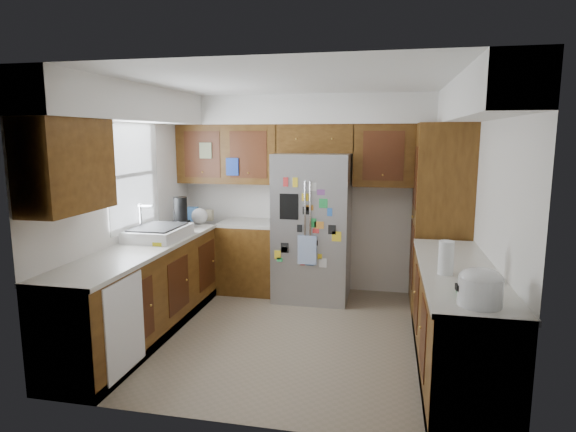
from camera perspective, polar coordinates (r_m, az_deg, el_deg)
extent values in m
plane|color=gray|center=(5.06, 0.68, -13.90)|extent=(3.60, 3.60, 0.00)
cube|color=silver|center=(6.27, 3.51, 2.51)|extent=(3.60, 0.04, 2.50)
cube|color=silver|center=(5.35, -18.57, 0.83)|extent=(0.04, 3.20, 2.50)
cube|color=silver|center=(4.71, 22.72, -0.53)|extent=(0.04, 3.20, 2.50)
cube|color=silver|center=(3.18, -4.83, -4.34)|extent=(3.60, 0.04, 2.50)
cube|color=white|center=(4.68, 0.74, 15.63)|extent=(3.60, 3.20, 0.02)
cube|color=white|center=(6.05, 3.35, 12.46)|extent=(3.60, 0.38, 0.35)
cube|color=white|center=(5.21, -17.36, 12.54)|extent=(0.38, 3.20, 0.35)
cube|color=white|center=(4.63, 21.22, 12.77)|extent=(0.38, 3.20, 0.35)
cube|color=#47280D|center=(6.33, -6.97, 7.29)|extent=(1.33, 0.34, 0.75)
cube|color=#47280D|center=(6.00, 14.19, 6.96)|extent=(1.33, 0.34, 0.75)
cube|color=#47280D|center=(4.25, -24.77, 5.46)|extent=(0.34, 0.85, 0.75)
cube|color=white|center=(5.39, -18.13, 4.66)|extent=(0.02, 0.90, 1.05)
cube|color=white|center=(5.37, -17.77, 4.66)|extent=(0.01, 1.02, 1.15)
cube|color=#1D3EA9|center=(6.13, -6.62, 5.82)|extent=(0.16, 0.02, 0.22)
cube|color=#C3B795|center=(6.23, -9.74, 7.65)|extent=(0.16, 0.02, 0.20)
cube|color=#47280D|center=(5.13, -16.86, -8.74)|extent=(0.60, 2.60, 0.88)
cube|color=#47280D|center=(6.31, -4.43, -4.96)|extent=(0.75, 0.60, 0.88)
cube|color=beige|center=(5.01, -17.11, -3.74)|extent=(0.63, 2.60, 0.04)
cube|color=beige|center=(6.21, -4.48, -0.84)|extent=(0.75, 0.60, 0.04)
cube|color=black|center=(5.26, -16.65, -12.78)|extent=(0.60, 2.60, 0.10)
cube|color=white|center=(4.29, -18.72, -12.22)|extent=(0.01, 0.58, 0.80)
cube|color=#47280D|center=(4.42, 19.31, -11.86)|extent=(0.60, 2.25, 0.88)
cube|color=beige|center=(4.28, 19.64, -6.11)|extent=(0.63, 2.25, 0.04)
cube|color=black|center=(4.57, 19.03, -16.43)|extent=(0.60, 2.25, 0.10)
cube|color=#47280D|center=(5.82, 17.61, -0.20)|extent=(0.60, 0.90, 2.15)
cube|color=#A5A5AA|center=(5.94, 2.93, -1.29)|extent=(0.90, 0.75, 1.80)
cylinder|color=silver|center=(5.54, 2.02, -0.50)|extent=(0.02, 0.02, 0.90)
cylinder|color=silver|center=(5.53, 2.63, -0.52)|extent=(0.02, 0.02, 0.90)
cube|color=black|center=(5.56, 0.11, 1.11)|extent=(0.22, 0.01, 0.30)
cube|color=white|center=(5.59, 2.27, -4.07)|extent=(0.22, 0.01, 0.34)
cube|color=black|center=(5.52, 5.23, -1.63)|extent=(0.09, 0.00, 0.11)
cube|color=orange|center=(5.53, 3.70, -1.09)|extent=(0.11, 0.00, 0.08)
cube|color=red|center=(5.66, 1.74, -5.36)|extent=(0.06, 0.00, 0.10)
cube|color=black|center=(5.58, 2.84, -3.05)|extent=(0.06, 0.00, 0.06)
cube|color=green|center=(5.54, 3.08, -0.83)|extent=(0.05, 0.00, 0.11)
cube|color=blue|center=(5.65, 2.59, -5.60)|extent=(0.10, 0.00, 0.05)
cube|color=black|center=(5.53, 2.16, 0.64)|extent=(0.08, 0.00, 0.09)
cube|color=yellow|center=(5.70, -1.25, -4.63)|extent=(0.08, 0.00, 0.10)
cube|color=white|center=(5.67, -0.44, -4.01)|extent=(0.07, 0.00, 0.06)
cube|color=black|center=(5.66, -0.40, -3.80)|extent=(0.09, 0.00, 0.12)
cube|color=green|center=(5.49, 4.21, 1.50)|extent=(0.10, 0.00, 0.11)
cube|color=red|center=(5.55, 3.31, -1.78)|extent=(0.08, 0.00, 0.05)
cube|color=blue|center=(5.49, 4.96, 0.46)|extent=(0.06, 0.00, 0.09)
cube|color=yellow|center=(5.53, 5.77, -2.43)|extent=(0.11, 0.00, 0.12)
cube|color=black|center=(5.58, 3.24, -3.21)|extent=(0.06, 0.00, 0.06)
cube|color=yellow|center=(5.51, 0.85, 4.01)|extent=(0.06, 0.00, 0.11)
cube|color=white|center=(5.48, 2.88, 3.47)|extent=(0.10, 0.00, 0.10)
cube|color=green|center=(5.71, -1.00, -5.20)|extent=(0.07, 0.00, 0.05)
cube|color=yellow|center=(5.51, 2.04, 2.24)|extent=(0.08, 0.00, 0.09)
cube|color=red|center=(5.53, -0.28, 4.06)|extent=(0.06, 0.00, 0.11)
cube|color=white|center=(5.62, 4.15, -5.57)|extent=(0.09, 0.00, 0.11)
cube|color=yellow|center=(5.61, 3.79, -4.83)|extent=(0.05, 0.00, 0.06)
cube|color=black|center=(5.58, 1.39, -1.48)|extent=(0.06, 0.00, 0.09)
cube|color=orange|center=(5.52, 2.60, 0.99)|extent=(0.08, 0.00, 0.06)
cube|color=#8C4C99|center=(5.47, 3.92, 2.82)|extent=(0.09, 0.00, 0.06)
cube|color=#47280D|center=(6.06, 3.35, 9.14)|extent=(0.96, 0.34, 0.35)
sphere|color=#1217A6|center=(6.13, 0.39, 12.17)|extent=(0.29, 0.29, 0.29)
cylinder|color=black|center=(6.06, 4.07, 11.63)|extent=(0.31, 0.31, 0.18)
ellipsoid|color=#333338|center=(6.07, 4.08, 12.46)|extent=(0.29, 0.29, 0.13)
cube|color=white|center=(5.34, -15.10, -1.96)|extent=(0.52, 0.70, 0.12)
cube|color=black|center=(5.33, -15.13, -1.28)|extent=(0.44, 0.60, 0.02)
cylinder|color=silver|center=(5.40, -17.07, -0.20)|extent=(0.02, 0.02, 0.30)
cylinder|color=silver|center=(5.36, -16.57, 1.15)|extent=(0.16, 0.02, 0.02)
cube|color=yellow|center=(5.05, -14.81, -3.06)|extent=(0.10, 0.18, 0.04)
cube|color=black|center=(5.83, -12.56, -1.01)|extent=(0.18, 0.14, 0.10)
cylinder|color=black|center=(5.80, -12.63, 0.83)|extent=(0.16, 0.16, 0.28)
cylinder|color=#A5A5AA|center=(5.96, -12.76, -0.30)|extent=(0.14, 0.14, 0.20)
sphere|color=white|center=(6.10, -10.44, 0.00)|extent=(0.20, 0.20, 0.20)
cube|color=#3F72B2|center=(6.34, -11.28, 0.22)|extent=(0.14, 0.10, 0.18)
cube|color=#BFB28C|center=(6.33, -9.32, 0.09)|extent=(0.10, 0.08, 0.14)
cylinder|color=white|center=(5.68, -13.05, -1.26)|extent=(0.08, 0.08, 0.11)
cylinder|color=silver|center=(3.39, 21.81, -8.29)|extent=(0.28, 0.28, 0.19)
ellipsoid|color=silver|center=(3.36, 21.90, -6.77)|extent=(0.27, 0.27, 0.12)
cube|color=black|center=(3.36, 19.61, -7.97)|extent=(0.04, 0.06, 0.04)
cylinder|color=white|center=(4.03, 18.22, -4.71)|extent=(0.12, 0.12, 0.27)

